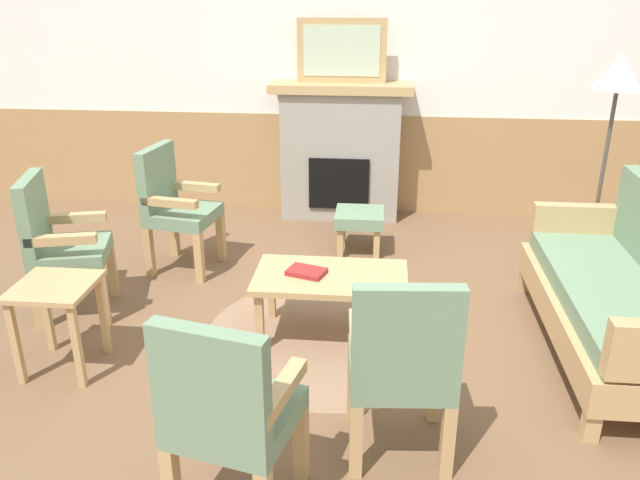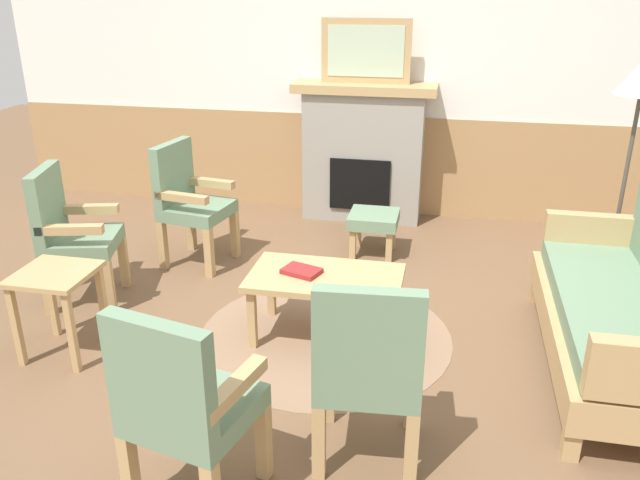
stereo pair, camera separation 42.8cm
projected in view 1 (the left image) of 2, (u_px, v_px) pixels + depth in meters
The scene contains 15 objects.
ground_plane at pixel (315, 339), 4.17m from camera, with size 14.00×14.00×0.00m, color brown.
wall_back at pixel (343, 75), 6.07m from camera, with size 7.20×0.14×2.70m.
fireplace at pixel (340, 150), 6.09m from camera, with size 1.30×0.44×1.28m.
framed_picture at pixel (342, 51), 5.74m from camera, with size 0.80×0.04×0.56m.
couch at pixel (619, 296), 3.87m from camera, with size 0.70×1.80×0.98m.
coffee_table at pixel (331, 282), 4.06m from camera, with size 0.96×0.56×0.44m.
round_rug at pixel (330, 335), 4.21m from camera, with size 1.64×1.64×0.01m, color #896B51.
book_on_table at pixel (306, 272), 4.05m from camera, with size 0.23×0.16×0.03m, color maroon.
footstool at pixel (359, 220), 5.39m from camera, with size 0.40×0.40×0.36m.
armchair_near_fireplace at pixel (58, 240), 4.31m from camera, with size 0.58×0.58×0.98m.
armchair_by_window_left at pixel (174, 203), 5.01m from camera, with size 0.55×0.55×0.98m.
armchair_front_left at pixel (402, 361), 2.96m from camera, with size 0.52×0.52×0.98m.
armchair_front_center at pixel (228, 409), 2.63m from camera, with size 0.58×0.58×0.98m.
side_table at pixel (57, 302), 3.71m from camera, with size 0.44×0.44×0.55m.
floor_lamp_by_couch at pixel (617, 86), 4.58m from camera, with size 0.36×0.36×1.68m.
Camera 1 is at (0.38, -3.60, 2.17)m, focal length 36.25 mm.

